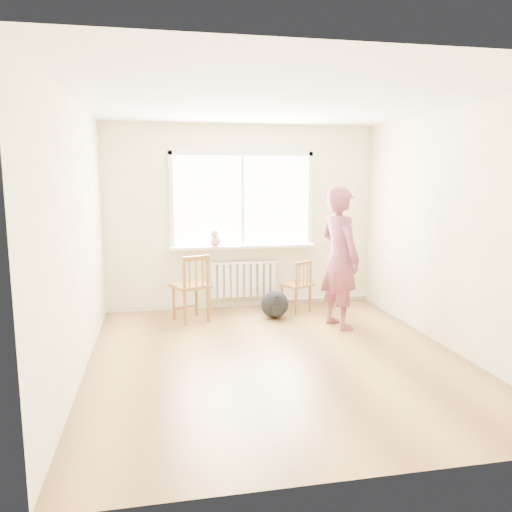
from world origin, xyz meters
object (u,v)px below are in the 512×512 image
person (340,258)px  chair_left (192,288)px  chair_right (298,286)px  cat (215,239)px  backpack (275,304)px

person → chair_left: bearing=55.5°
chair_right → person: person is taller
person → cat: person is taller
chair_left → backpack: 1.16m
chair_left → backpack: size_ratio=2.38×
chair_right → person: bearing=83.5°
chair_right → backpack: size_ratio=1.98×
chair_left → person: bearing=139.5°
cat → chair_left: bearing=-117.2°
cat → chair_right: bearing=-6.1°
chair_right → person: (0.33, -0.76, 0.53)m
backpack → person: bearing=-36.9°
chair_left → person: size_ratio=0.50×
chair_right → cat: 1.38m
chair_right → backpack: chair_right is taller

